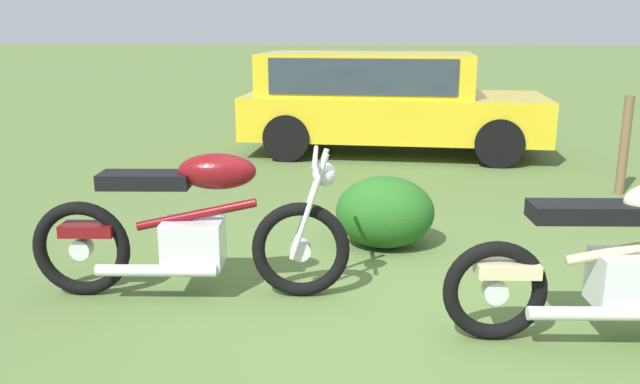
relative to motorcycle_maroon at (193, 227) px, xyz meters
name	(u,v)px	position (x,y,z in m)	size (l,w,h in m)	color
ground_plane	(384,307)	(1.29, -0.10, -0.50)	(120.00, 120.00, 0.00)	#567038
motorcycle_maroon	(193,227)	(0.00, 0.00, 0.00)	(2.17, 0.64, 1.02)	black
motorcycle_cream	(632,263)	(2.70, -0.48, -0.01)	(2.11, 0.64, 1.02)	black
car_yellow	(380,95)	(1.34, 5.36, 0.34)	(4.33, 2.06, 1.43)	gold
fence_post_wooden	(624,145)	(3.96, 3.10, 0.05)	(0.10, 0.10, 1.09)	brown
shrub_low	(385,212)	(1.32, 1.13, -0.20)	(0.82, 0.68, 0.60)	#235F1E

